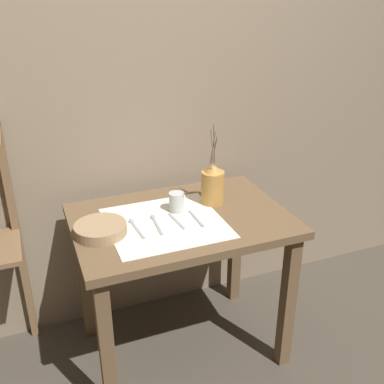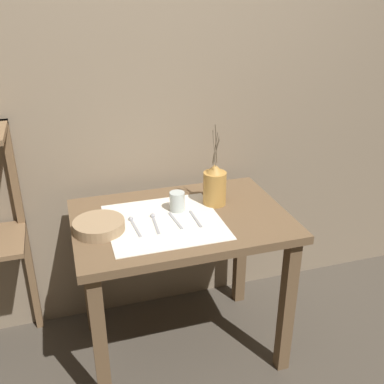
% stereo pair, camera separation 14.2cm
% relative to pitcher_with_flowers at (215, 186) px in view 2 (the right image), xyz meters
% --- Properties ---
extents(ground_plane, '(12.00, 12.00, 0.00)m').
position_rel_pitcher_with_flowers_xyz_m(ground_plane, '(-0.20, -0.08, -0.89)').
color(ground_plane, '#473F35').
extents(stone_wall_back, '(7.00, 0.06, 2.40)m').
position_rel_pitcher_with_flowers_xyz_m(stone_wall_back, '(-0.20, 0.37, 0.31)').
color(stone_wall_back, gray).
rests_on(stone_wall_back, ground_plane).
extents(wooden_table, '(1.01, 0.69, 0.79)m').
position_rel_pitcher_with_flowers_xyz_m(wooden_table, '(-0.20, -0.08, -0.23)').
color(wooden_table, brown).
rests_on(wooden_table, ground_plane).
extents(linen_cloth, '(0.52, 0.49, 0.00)m').
position_rel_pitcher_with_flowers_xyz_m(linen_cloth, '(-0.28, -0.11, -0.10)').
color(linen_cloth, silver).
rests_on(linen_cloth, wooden_table).
extents(pitcher_with_flowers, '(0.11, 0.11, 0.42)m').
position_rel_pitcher_with_flowers_xyz_m(pitcher_with_flowers, '(0.00, 0.00, 0.00)').
color(pitcher_with_flowers, '#B7843D').
rests_on(pitcher_with_flowers, wooden_table).
extents(wooden_bowl, '(0.23, 0.23, 0.05)m').
position_rel_pitcher_with_flowers_xyz_m(wooden_bowl, '(-0.58, -0.11, -0.07)').
color(wooden_bowl, '#9E7F5B').
rests_on(wooden_bowl, wooden_table).
extents(glass_tumbler_near, '(0.07, 0.07, 0.09)m').
position_rel_pitcher_with_flowers_xyz_m(glass_tumbler_near, '(-0.20, -0.02, -0.05)').
color(glass_tumbler_near, '#B7C1BC').
rests_on(glass_tumbler_near, wooden_table).
extents(spoon_inner, '(0.03, 0.18, 0.02)m').
position_rel_pitcher_with_flowers_xyz_m(spoon_inner, '(-0.43, -0.08, -0.09)').
color(spoon_inner, '#939399').
rests_on(spoon_inner, wooden_table).
extents(spoon_outer, '(0.03, 0.18, 0.02)m').
position_rel_pitcher_with_flowers_xyz_m(spoon_outer, '(-0.33, -0.08, -0.09)').
color(spoon_outer, '#939399').
rests_on(spoon_outer, wooden_table).
extents(knife_center, '(0.03, 0.17, 0.00)m').
position_rel_pitcher_with_flowers_xyz_m(knife_center, '(-0.23, -0.12, -0.09)').
color(knife_center, '#939399').
rests_on(knife_center, wooden_table).
extents(fork_outer, '(0.01, 0.17, 0.00)m').
position_rel_pitcher_with_flowers_xyz_m(fork_outer, '(-0.14, -0.13, -0.09)').
color(fork_outer, '#939399').
rests_on(fork_outer, wooden_table).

